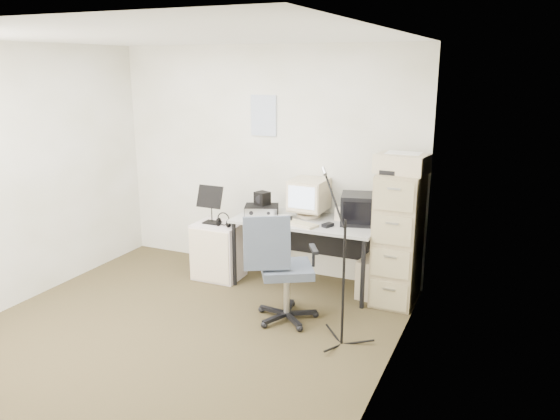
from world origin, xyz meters
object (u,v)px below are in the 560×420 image
at_px(side_cart, 219,251).
at_px(filing_cabinet, 398,238).
at_px(desk, 306,253).
at_px(office_chair, 287,267).

bearing_deg(side_cart, filing_cabinet, 5.22).
bearing_deg(desk, filing_cabinet, 1.81).
xyz_separation_m(desk, office_chair, (0.13, -0.82, 0.14)).
bearing_deg(office_chair, filing_cabinet, 15.46).
bearing_deg(filing_cabinet, office_chair, -134.19).
bearing_deg(office_chair, side_cart, 119.28).
relative_size(filing_cabinet, office_chair, 1.28).
height_order(desk, side_cart, desk).
bearing_deg(desk, side_cart, -169.69).
xyz_separation_m(filing_cabinet, office_chair, (-0.82, -0.85, -0.14)).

